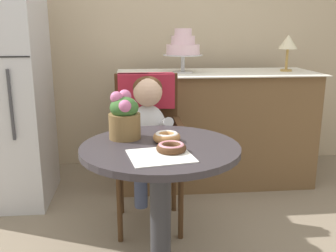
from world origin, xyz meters
name	(u,v)px	position (x,y,z in m)	size (l,w,h in m)	color
back_wall	(144,15)	(0.00, 1.85, 1.35)	(4.80, 0.10, 2.70)	#C1AD8E
cafe_table	(160,189)	(0.00, 0.00, 0.51)	(0.72, 0.72, 0.72)	#332D33
wicker_chair	(147,125)	(-0.03, 0.69, 0.64)	(0.42, 0.45, 0.95)	#472D19
seated_child	(148,125)	(-0.03, 0.54, 0.68)	(0.27, 0.32, 0.73)	silver
paper_napkin	(161,156)	(-0.01, -0.15, 0.72)	(0.25, 0.23, 0.00)	white
donut_front	(167,137)	(0.03, 0.05, 0.74)	(0.13, 0.13, 0.04)	#AD7542
donut_mid	(171,147)	(0.04, -0.10, 0.74)	(0.13, 0.13, 0.04)	#4C2D19
flower_vase	(124,116)	(-0.16, 0.13, 0.83)	(0.15, 0.16, 0.23)	brown
display_counter	(215,127)	(0.55, 1.30, 0.45)	(1.56, 0.62, 0.90)	brown
tiered_cake_stand	(183,47)	(0.28, 1.30, 1.09)	(0.30, 0.30, 0.33)	silver
table_lamp	(288,44)	(1.11, 1.31, 1.12)	(0.15, 0.15, 0.28)	#B28C47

